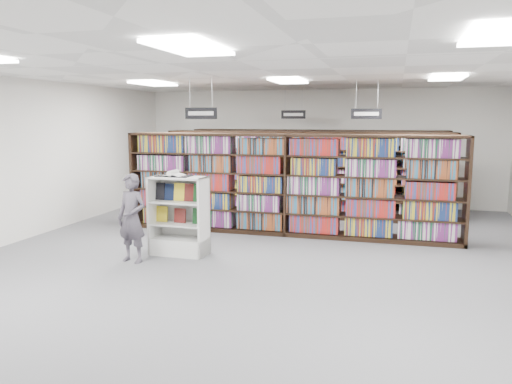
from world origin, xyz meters
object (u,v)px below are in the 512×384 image
(open_book, at_px, (174,174))
(shopper, at_px, (132,218))
(bookshelf_row_near, at_px, (288,185))
(endcap_display, at_px, (180,228))

(open_book, relative_size, shopper, 0.40)
(bookshelf_row_near, xyz_separation_m, endcap_display, (-1.53, -2.02, -0.58))
(bookshelf_row_near, height_order, endcap_display, bookshelf_row_near)
(open_book, height_order, shopper, open_book)
(endcap_display, bearing_deg, open_book, -178.53)
(bookshelf_row_near, relative_size, open_book, 11.50)
(open_book, distance_m, shopper, 1.07)
(open_book, xyz_separation_m, shopper, (-0.47, -0.68, -0.68))
(open_book, bearing_deg, endcap_display, 1.79)
(bookshelf_row_near, height_order, open_book, bookshelf_row_near)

